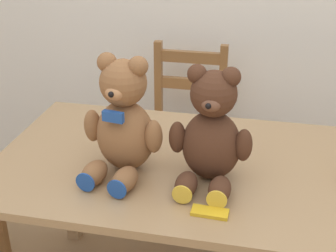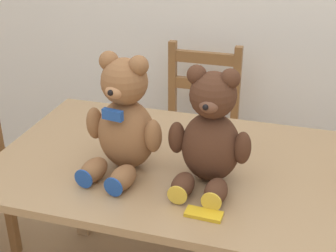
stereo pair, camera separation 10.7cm
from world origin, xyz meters
name	(u,v)px [view 2 (the right image)]	position (x,y,z in m)	size (l,w,h in m)	color
dining_table	(213,188)	(0.00, 0.42, 0.66)	(1.59, 0.84, 0.75)	#9E7A51
wooden_chair_behind	(197,138)	(-0.23, 1.18, 0.45)	(0.39, 0.40, 0.93)	brown
teddy_bear_left	(124,122)	(-0.30, 0.33, 0.93)	(0.29, 0.31, 0.42)	brown
teddy_bear_right	(210,135)	(0.00, 0.33, 0.92)	(0.28, 0.28, 0.40)	#472819
chocolate_bar	(204,214)	(0.03, 0.13, 0.75)	(0.11, 0.05, 0.01)	gold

